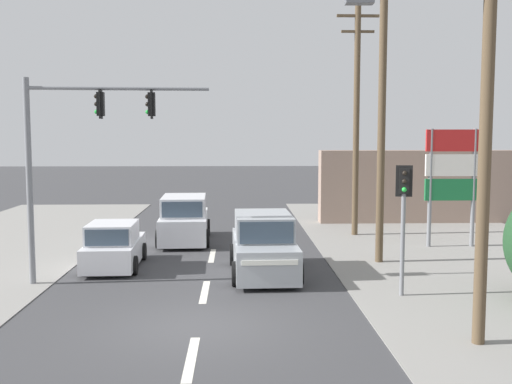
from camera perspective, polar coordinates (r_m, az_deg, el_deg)
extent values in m
plane|color=#3A3A3D|center=(14.12, -5.56, -12.59)|extent=(140.00, 140.00, 0.00)
cube|color=silver|center=(12.24, -6.19, -15.47)|extent=(0.20, 2.40, 0.01)
cube|color=silver|center=(16.99, -4.90, -9.44)|extent=(0.20, 2.40, 0.01)
cube|color=silver|center=(21.85, -4.20, -6.06)|extent=(0.20, 2.40, 0.01)
cylinder|color=brown|center=(13.04, 21.11, 7.62)|extent=(0.26, 0.26, 9.89)
cylinder|color=brown|center=(20.68, 11.89, 7.40)|extent=(0.26, 0.26, 10.21)
cylinder|color=brown|center=(26.19, 9.53, 6.58)|extent=(0.26, 0.26, 9.82)
cube|color=brown|center=(26.65, 9.69, 16.21)|extent=(1.80, 0.12, 0.11)
cube|color=brown|center=(26.54, 9.67, 14.83)|extent=(1.40, 0.12, 0.10)
cylinder|color=slate|center=(18.48, -20.78, 0.87)|extent=(0.18, 0.18, 6.00)
cylinder|color=slate|center=(17.93, -12.96, 9.59)|extent=(5.20, 0.37, 0.11)
cube|color=black|center=(17.99, -14.58, 8.10)|extent=(0.21, 0.27, 0.68)
cube|color=black|center=(17.99, -14.58, 8.10)|extent=(0.06, 0.44, 0.84)
sphere|color=black|center=(18.02, -14.98, 8.79)|extent=(0.13, 0.13, 0.13)
sphere|color=black|center=(18.01, -14.96, 8.09)|extent=(0.13, 0.13, 0.13)
sphere|color=green|center=(18.00, -14.94, 7.39)|extent=(0.13, 0.13, 0.13)
cube|color=black|center=(17.80, -9.91, 8.23)|extent=(0.21, 0.27, 0.68)
cube|color=black|center=(17.80, -9.91, 8.23)|extent=(0.06, 0.44, 0.84)
sphere|color=black|center=(17.82, -10.31, 8.93)|extent=(0.13, 0.13, 0.13)
sphere|color=black|center=(17.81, -10.30, 8.22)|extent=(0.13, 0.13, 0.13)
sphere|color=green|center=(17.80, -10.29, 7.51)|extent=(0.13, 0.13, 0.13)
cylinder|color=slate|center=(16.67, 13.78, -4.95)|extent=(0.12, 0.12, 2.80)
cube|color=black|center=(16.44, 13.92, 1.02)|extent=(0.29, 0.25, 0.68)
cube|color=black|center=(16.44, 13.92, 1.02)|extent=(0.44, 0.12, 0.84)
sphere|color=black|center=(16.31, 13.97, 1.76)|extent=(0.13, 0.13, 0.13)
sphere|color=black|center=(16.33, 13.96, 0.99)|extent=(0.13, 0.13, 0.13)
sphere|color=green|center=(16.34, 13.94, 0.22)|extent=(0.13, 0.13, 0.13)
cylinder|color=slate|center=(24.10, 16.24, 0.33)|extent=(0.16, 0.16, 4.60)
cylinder|color=slate|center=(24.68, 20.00, 0.34)|extent=(0.16, 0.16, 4.60)
cube|color=red|center=(24.29, 18.27, 4.68)|extent=(2.10, 0.14, 0.84)
cube|color=silver|center=(24.32, 18.20, 2.45)|extent=(2.10, 0.14, 0.84)
cube|color=#196B38|center=(24.38, 18.14, 0.22)|extent=(2.10, 0.14, 0.84)
cube|color=gray|center=(31.18, 17.06, 0.51)|extent=(12.00, 1.00, 3.60)
cube|color=#A3A8AD|center=(18.84, 0.73, -5.96)|extent=(1.98, 4.55, 1.00)
cube|color=#A3A8AD|center=(18.88, 0.69, -3.22)|extent=(1.80, 2.75, 0.76)
cube|color=#384756|center=(17.53, 1.03, -3.90)|extent=(1.58, 0.11, 0.65)
cube|color=#384756|center=(20.23, 0.40, -2.64)|extent=(1.55, 0.11, 0.61)
cube|color=white|center=(16.58, 1.33, -6.75)|extent=(1.56, 0.09, 0.14)
cylinder|color=black|center=(17.63, 4.09, -7.68)|extent=(0.24, 0.73, 0.72)
cylinder|color=black|center=(17.49, -1.95, -7.79)|extent=(0.24, 0.73, 0.72)
cylinder|color=black|center=(20.34, 3.03, -5.90)|extent=(0.24, 0.73, 0.72)
cylinder|color=black|center=(20.21, -2.18, -5.97)|extent=(0.24, 0.73, 0.72)
cube|color=silver|center=(24.73, -6.83, -3.25)|extent=(2.00, 4.56, 1.00)
cube|color=silver|center=(24.41, -6.88, -1.28)|extent=(1.82, 2.76, 0.76)
cube|color=#384756|center=(25.77, -6.72, -0.92)|extent=(1.58, 0.12, 0.65)
cube|color=#384756|center=(23.05, -7.05, -1.68)|extent=(1.55, 0.12, 0.61)
cube|color=white|center=(26.94, -6.59, -2.04)|extent=(1.56, 0.10, 0.14)
cylinder|color=black|center=(26.21, -8.68, -3.39)|extent=(0.25, 0.73, 0.72)
cylinder|color=black|center=(26.12, -4.65, -3.37)|extent=(0.25, 0.73, 0.72)
cylinder|color=black|center=(23.46, -9.24, -4.43)|extent=(0.25, 0.73, 0.72)
cylinder|color=black|center=(23.36, -4.73, -4.42)|extent=(0.25, 0.73, 0.72)
cube|color=silver|center=(20.39, -13.33, -5.59)|extent=(1.71, 3.65, 0.76)
cube|color=silver|center=(19.98, -13.52, -3.78)|extent=(1.54, 1.94, 0.64)
cube|color=#384756|center=(20.92, -13.06, -3.36)|extent=(1.36, 0.10, 0.54)
cube|color=#384756|center=(19.04, -14.02, -4.25)|extent=(1.33, 0.10, 0.51)
cube|color=white|center=(22.13, -12.55, -4.25)|extent=(1.36, 0.08, 0.14)
cylinder|color=black|center=(21.65, -14.92, -5.54)|extent=(0.20, 0.61, 0.60)
cylinder|color=black|center=(21.40, -10.69, -5.58)|extent=(0.20, 0.61, 0.60)
cylinder|color=black|center=(19.52, -16.21, -6.78)|extent=(0.20, 0.61, 0.60)
cylinder|color=black|center=(19.23, -11.52, -6.86)|extent=(0.20, 0.61, 0.60)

